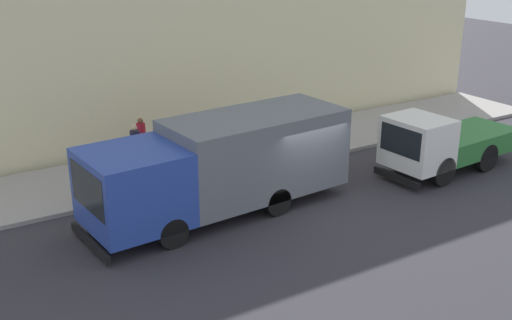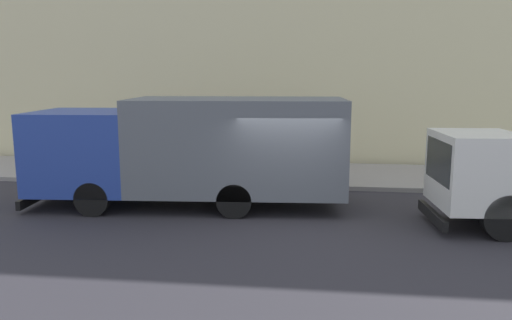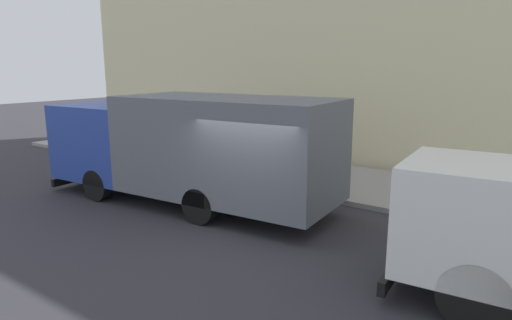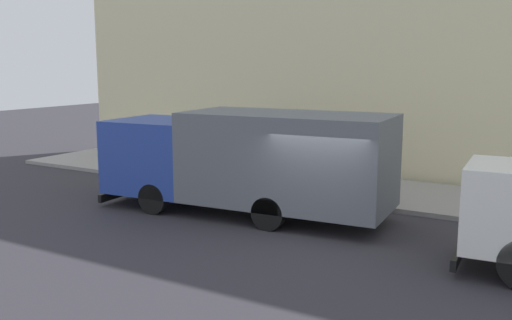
# 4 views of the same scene
# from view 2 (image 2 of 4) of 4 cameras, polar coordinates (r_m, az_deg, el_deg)

# --- Properties ---
(ground) EXTENTS (80.00, 80.00, 0.00)m
(ground) POSITION_cam_2_polar(r_m,az_deg,el_deg) (12.52, 3.84, -6.53)
(ground) COLOR #2F2D34
(sidewalk) EXTENTS (4.08, 30.00, 0.14)m
(sidewalk) POSITION_cam_2_polar(r_m,az_deg,el_deg) (17.40, 4.78, -1.64)
(sidewalk) COLOR gray
(sidewalk) RESTS_ON ground
(building_facade) EXTENTS (0.50, 30.00, 10.43)m
(building_facade) POSITION_cam_2_polar(r_m,az_deg,el_deg) (19.66, 5.31, 14.74)
(building_facade) COLOR beige
(building_facade) RESTS_ON ground
(large_utility_truck) EXTENTS (3.17, 8.49, 2.90)m
(large_utility_truck) POSITION_cam_2_polar(r_m,az_deg,el_deg) (13.36, -7.29, 1.46)
(large_utility_truck) COLOR #2742A0
(large_utility_truck) RESTS_ON ground
(pedestrian_walking) EXTENTS (0.45, 0.45, 1.67)m
(pedestrian_walking) POSITION_cam_2_polar(r_m,az_deg,el_deg) (18.50, -5.00, 2.04)
(pedestrian_walking) COLOR #4B3849
(pedestrian_walking) RESTS_ON sidewalk
(pedestrian_standing) EXTENTS (0.37, 0.37, 1.68)m
(pedestrian_standing) POSITION_cam_2_polar(r_m,az_deg,el_deg) (16.58, -1.19, 1.19)
(pedestrian_standing) COLOR #413955
(pedestrian_standing) RESTS_ON sidewalk
(pedestrian_third) EXTENTS (0.46, 0.46, 1.67)m
(pedestrian_third) POSITION_cam_2_polar(r_m,az_deg,el_deg) (17.92, -7.09, 1.75)
(pedestrian_third) COLOR #5A5447
(pedestrian_third) RESTS_ON sidewalk
(traffic_cone_orange) EXTENTS (0.41, 0.41, 0.59)m
(traffic_cone_orange) POSITION_cam_2_polar(r_m,az_deg,el_deg) (17.50, -16.05, -0.71)
(traffic_cone_orange) COLOR orange
(traffic_cone_orange) RESTS_ON sidewalk
(street_sign_post) EXTENTS (0.44, 0.08, 2.26)m
(street_sign_post) POSITION_cam_2_polar(r_m,az_deg,el_deg) (15.97, -5.68, 2.47)
(street_sign_post) COLOR #4C5156
(street_sign_post) RESTS_ON sidewalk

